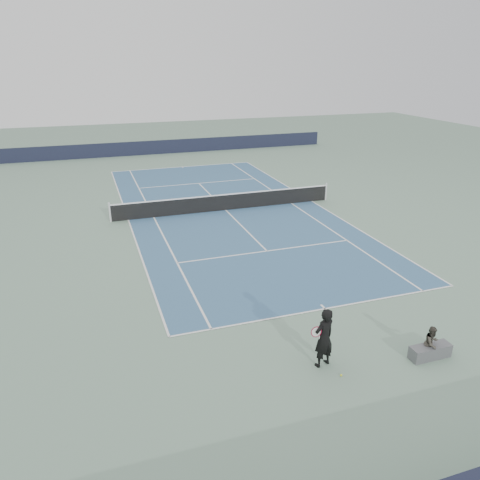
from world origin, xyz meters
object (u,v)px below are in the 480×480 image
object	(u,v)px
tennis_player	(324,338)
tennis_ball	(341,375)
tennis_net	(226,202)
spectator_bench	(431,347)

from	to	relation	value
tennis_player	tennis_ball	world-z (taller)	tennis_player
tennis_net	spectator_bench	world-z (taller)	tennis_net
tennis_player	tennis_ball	xyz separation A→B (m)	(0.26, -0.63, -0.87)
tennis_player	tennis_ball	distance (m)	1.11
spectator_bench	tennis_player	bearing A→B (deg)	167.63
tennis_ball	spectator_bench	world-z (taller)	spectator_bench
tennis_player	spectator_bench	size ratio (longest dim) A/B	1.38
tennis_player	spectator_bench	xyz separation A→B (m)	(3.15, -0.69, -0.55)
tennis_ball	spectator_bench	distance (m)	2.90
tennis_ball	tennis_player	bearing A→B (deg)	112.44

